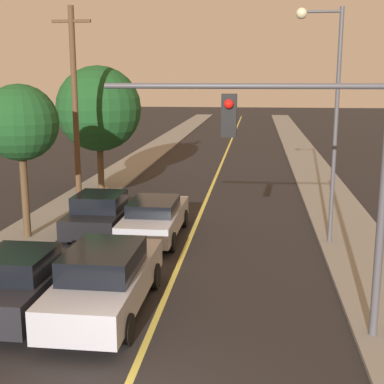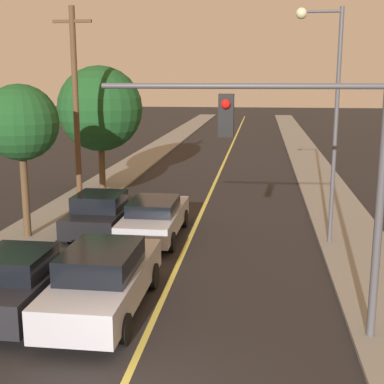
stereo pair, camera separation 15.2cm
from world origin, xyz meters
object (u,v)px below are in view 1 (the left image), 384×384
Objects in this scene: car_outer_lane_second at (101,214)px; utility_pole_left at (75,108)px; car_near_lane_front at (106,279)px; streetlamp_right at (328,98)px; car_near_lane_second at (155,217)px; tree_left_near at (20,123)px; car_outer_lane_front at (21,283)px; tree_left_far at (99,109)px; traffic_signal_mast at (311,157)px.

utility_pole_left is at bearing 121.20° from car_outer_lane_second.
streetlamp_right reaches higher than car_near_lane_front.
car_near_lane_second is at bearing 90.00° from car_near_lane_front.
tree_left_near is (-4.52, -0.74, 3.40)m from car_near_lane_second.
car_near_lane_front is at bearing 10.59° from car_outer_lane_front.
car_near_lane_front is at bearing -72.67° from car_outer_lane_second.
car_outer_lane_second is 4.27m from tree_left_near.
tree_left_near reaches higher than car_outer_lane_second.
car_outer_lane_front is at bearing -90.00° from car_outer_lane_second.
tree_left_near is 8.65m from tree_left_far.
traffic_signal_mast is (6.75, -0.30, 3.24)m from car_outer_lane_front.
car_near_lane_front is 2.05m from car_outer_lane_front.
car_outer_lane_second is 8.96m from streetlamp_right.
car_near_lane_second is 0.80× the size of tree_left_far.
car_near_lane_front is at bearing 171.91° from traffic_signal_mast.
traffic_signal_mast reaches higher than car_outer_lane_front.
car_near_lane_second is 2.01m from car_outer_lane_second.
tree_left_far is at bearing 95.07° from utility_pole_left.
car_near_lane_front reaches higher than car_outer_lane_second.
car_near_lane_second is 1.26× the size of car_outer_lane_front.
tree_left_near is at bearing 145.76° from traffic_signal_mast.
streetlamp_right is at bearing -0.99° from car_outer_lane_second.
traffic_signal_mast is at bearing -58.81° from tree_left_far.
tree_left_far is (-0.42, 4.72, -0.30)m from utility_pole_left.
car_outer_lane_front is 0.66× the size of traffic_signal_mast.
traffic_signal_mast is at bearing -56.08° from car_near_lane_second.
car_outer_lane_front is 0.73× the size of tree_left_near.
streetlamp_right is 12.96m from tree_left_far.
tree_left_far reaches higher than car_near_lane_second.
car_outer_lane_second is (-2.01, 0.08, 0.04)m from car_near_lane_second.
traffic_signal_mast is at bearing -49.84° from utility_pole_left.
car_outer_lane_front is 10.75m from utility_pole_left.
car_near_lane_second is at bearing 123.92° from traffic_signal_mast.
car_near_lane_front is at bearing -133.01° from streetlamp_right.
tree_left_near reaches higher than car_near_lane_front.
car_near_lane_front is 0.84× the size of tree_left_far.
tree_left_far is at bearing 118.61° from car_near_lane_second.
car_near_lane_front is 7.93m from tree_left_near.
tree_left_near reaches higher than car_near_lane_second.
tree_left_far reaches higher than car_outer_lane_second.
utility_pole_left is at bearing 161.67° from streetlamp_right.
tree_left_far is (-2.30, 7.82, 3.38)m from car_outer_lane_second.
tree_left_far is at bearing 106.81° from car_near_lane_front.
utility_pole_left is 1.36× the size of tree_left_far.
car_outer_lane_second is (-0.00, 6.82, -0.01)m from car_outer_lane_front.
car_outer_lane_front reaches higher than car_near_lane_second.
car_near_lane_second is at bearing -61.39° from tree_left_far.
car_near_lane_front is at bearing -51.24° from tree_left_near.
utility_pole_left reaches higher than streetlamp_right.
car_outer_lane_second is at bearing 179.01° from streetlamp_right.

